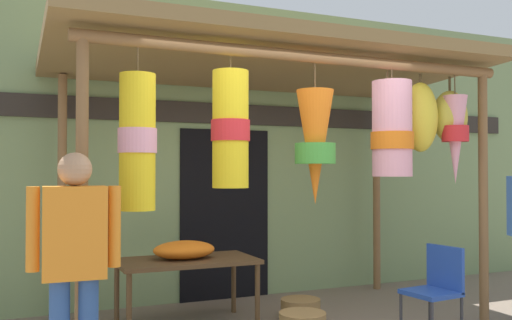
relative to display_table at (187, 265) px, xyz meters
name	(u,v)px	position (x,y,z in m)	size (l,w,h in m)	color
shop_facade	(207,150)	(0.57, 1.08, 1.18)	(10.04, 0.29, 3.53)	#7A9360
market_stall_canopy	(292,89)	(0.91, -0.48, 1.71)	(4.33, 2.28, 2.73)	brown
display_table	(187,265)	(0.00, 0.00, 0.00)	(1.33, 0.74, 0.65)	brown
flower_heap_on_table	(186,250)	(-0.01, 0.00, 0.15)	(0.61, 0.43, 0.18)	orange
folding_chair	(437,285)	(1.89, -1.37, -0.08)	(0.44, 0.44, 0.84)	#2347A8
wicker_basket_spare	(301,309)	(1.15, -0.19, -0.49)	(0.41, 0.41, 0.20)	olive
customer_foreground	(74,255)	(-1.19, -1.44, 0.37)	(0.59, 0.24, 1.63)	#2D5193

